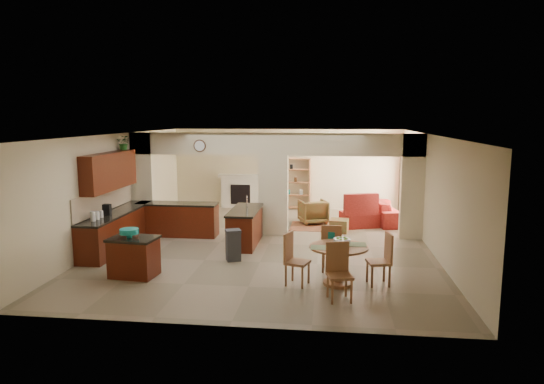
# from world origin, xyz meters

# --- Properties ---
(floor) EXTENTS (10.00, 10.00, 0.00)m
(floor) POSITION_xyz_m (0.00, 0.00, 0.00)
(floor) COLOR #85755C
(floor) RESTS_ON ground
(ceiling) EXTENTS (10.00, 10.00, 0.00)m
(ceiling) POSITION_xyz_m (0.00, 0.00, 2.80)
(ceiling) COLOR white
(ceiling) RESTS_ON wall_back
(wall_back) EXTENTS (8.00, 0.00, 8.00)m
(wall_back) POSITION_xyz_m (0.00, 5.00, 1.40)
(wall_back) COLOR beige
(wall_back) RESTS_ON floor
(wall_front) EXTENTS (8.00, 0.00, 8.00)m
(wall_front) POSITION_xyz_m (0.00, -5.00, 1.40)
(wall_front) COLOR beige
(wall_front) RESTS_ON floor
(wall_left) EXTENTS (0.00, 10.00, 10.00)m
(wall_left) POSITION_xyz_m (-4.00, 0.00, 1.40)
(wall_left) COLOR beige
(wall_left) RESTS_ON floor
(wall_right) EXTENTS (0.00, 10.00, 10.00)m
(wall_right) POSITION_xyz_m (4.00, 0.00, 1.40)
(wall_right) COLOR beige
(wall_right) RESTS_ON floor
(partition_left_pier) EXTENTS (0.60, 0.25, 2.80)m
(partition_left_pier) POSITION_xyz_m (-3.70, 1.00, 1.40)
(partition_left_pier) COLOR beige
(partition_left_pier) RESTS_ON floor
(partition_center_pier) EXTENTS (0.80, 0.25, 2.20)m
(partition_center_pier) POSITION_xyz_m (0.00, 1.00, 1.10)
(partition_center_pier) COLOR beige
(partition_center_pier) RESTS_ON floor
(partition_right_pier) EXTENTS (0.60, 0.25, 2.80)m
(partition_right_pier) POSITION_xyz_m (3.70, 1.00, 1.40)
(partition_right_pier) COLOR beige
(partition_right_pier) RESTS_ON floor
(partition_header) EXTENTS (8.00, 0.25, 0.60)m
(partition_header) POSITION_xyz_m (0.00, 1.00, 2.50)
(partition_header) COLOR beige
(partition_header) RESTS_ON partition_center_pier
(kitchen_counter) EXTENTS (2.52, 3.29, 1.48)m
(kitchen_counter) POSITION_xyz_m (-3.26, -0.25, 0.46)
(kitchen_counter) COLOR #3A1506
(kitchen_counter) RESTS_ON floor
(upper_cabinets) EXTENTS (0.35, 2.40, 0.90)m
(upper_cabinets) POSITION_xyz_m (-3.82, -0.80, 1.92)
(upper_cabinets) COLOR #3A1506
(upper_cabinets) RESTS_ON wall_left
(peninsula) EXTENTS (0.70, 1.85, 0.91)m
(peninsula) POSITION_xyz_m (-0.60, -0.11, 0.46)
(peninsula) COLOR #3A1506
(peninsula) RESTS_ON floor
(wall_clock) EXTENTS (0.34, 0.03, 0.34)m
(wall_clock) POSITION_xyz_m (-2.00, 0.85, 2.45)
(wall_clock) COLOR #502E1A
(wall_clock) RESTS_ON partition_header
(rug) EXTENTS (1.60, 1.30, 0.01)m
(rug) POSITION_xyz_m (1.20, 2.10, 0.01)
(rug) COLOR brown
(rug) RESTS_ON floor
(fireplace) EXTENTS (1.60, 0.35, 1.20)m
(fireplace) POSITION_xyz_m (-1.60, 4.83, 0.61)
(fireplace) COLOR beige
(fireplace) RESTS_ON floor
(shelving_unit) EXTENTS (1.00, 0.32, 1.80)m
(shelving_unit) POSITION_xyz_m (0.35, 4.82, 0.90)
(shelving_unit) COLOR #9A6235
(shelving_unit) RESTS_ON floor
(window_a) EXTENTS (0.02, 0.90, 1.90)m
(window_a) POSITION_xyz_m (3.97, 2.30, 1.20)
(window_a) COLOR white
(window_a) RESTS_ON wall_right
(window_b) EXTENTS (0.02, 0.90, 1.90)m
(window_b) POSITION_xyz_m (3.97, 4.00, 1.20)
(window_b) COLOR white
(window_b) RESTS_ON wall_right
(glazed_door) EXTENTS (0.02, 0.70, 2.10)m
(glazed_door) POSITION_xyz_m (3.97, 3.15, 1.05)
(glazed_door) COLOR white
(glazed_door) RESTS_ON wall_right
(drape_a_left) EXTENTS (0.10, 0.28, 2.30)m
(drape_a_left) POSITION_xyz_m (3.93, 1.70, 1.20)
(drape_a_left) COLOR #3A1817
(drape_a_left) RESTS_ON wall_right
(drape_a_right) EXTENTS (0.10, 0.28, 2.30)m
(drape_a_right) POSITION_xyz_m (3.93, 2.90, 1.20)
(drape_a_right) COLOR #3A1817
(drape_a_right) RESTS_ON wall_right
(drape_b_left) EXTENTS (0.10, 0.28, 2.30)m
(drape_b_left) POSITION_xyz_m (3.93, 3.40, 1.20)
(drape_b_left) COLOR #3A1817
(drape_b_left) RESTS_ON wall_right
(drape_b_right) EXTENTS (0.10, 0.28, 2.30)m
(drape_b_right) POSITION_xyz_m (3.93, 4.60, 1.20)
(drape_b_right) COLOR #3A1817
(drape_b_right) RESTS_ON wall_right
(ceiling_fan) EXTENTS (1.00, 1.00, 0.10)m
(ceiling_fan) POSITION_xyz_m (1.50, 3.00, 2.56)
(ceiling_fan) COLOR white
(ceiling_fan) RESTS_ON ceiling
(kitchen_island) EXTENTS (1.00, 0.76, 0.81)m
(kitchen_island) POSITION_xyz_m (-2.42, -2.85, 0.41)
(kitchen_island) COLOR #3A1506
(kitchen_island) RESTS_ON floor
(teal_bowl) EXTENTS (0.38, 0.38, 0.18)m
(teal_bowl) POSITION_xyz_m (-2.49, -2.87, 0.90)
(teal_bowl) COLOR #138983
(teal_bowl) RESTS_ON kitchen_island
(trash_can) EXTENTS (0.39, 0.36, 0.66)m
(trash_can) POSITION_xyz_m (-0.62, -1.55, 0.33)
(trash_can) COLOR #313033
(trash_can) RESTS_ON floor
(dining_table) EXTENTS (1.13, 1.13, 0.77)m
(dining_table) POSITION_xyz_m (1.72, -2.88, 0.51)
(dining_table) COLOR #9A6235
(dining_table) RESTS_ON floor
(fruit_bowl) EXTENTS (0.33, 0.33, 0.17)m
(fruit_bowl) POSITION_xyz_m (1.78, -2.88, 0.86)
(fruit_bowl) COLOR #62AE25
(fruit_bowl) RESTS_ON dining_table
(sofa) EXTENTS (2.58, 1.44, 0.71)m
(sofa) POSITION_xyz_m (3.30, 3.13, 0.36)
(sofa) COLOR maroon
(sofa) RESTS_ON floor
(chaise) EXTENTS (1.24, 1.13, 0.41)m
(chaise) POSITION_xyz_m (2.45, 2.34, 0.21)
(chaise) COLOR maroon
(chaise) RESTS_ON floor
(armchair) EXTENTS (1.00, 1.01, 0.73)m
(armchair) POSITION_xyz_m (1.05, 2.53, 0.36)
(armchair) COLOR #99341B
(armchair) RESTS_ON floor
(ottoman) EXTENTS (0.57, 0.57, 0.37)m
(ottoman) POSITION_xyz_m (1.81, 1.50, 0.18)
(ottoman) COLOR #99341B
(ottoman) RESTS_ON floor
(plant) EXTENTS (0.36, 0.31, 0.38)m
(plant) POSITION_xyz_m (-3.82, 0.11, 2.56)
(plant) COLOR #144E15
(plant) RESTS_ON upper_cabinets
(chair_north) EXTENTS (0.44, 0.44, 1.02)m
(chair_north) POSITION_xyz_m (1.58, -2.11, 0.55)
(chair_north) COLOR #9A6235
(chair_north) RESTS_ON floor
(chair_east) EXTENTS (0.49, 0.49, 1.02)m
(chair_east) POSITION_xyz_m (2.57, -2.77, 0.55)
(chair_east) COLOR #9A6235
(chair_east) RESTS_ON floor
(chair_south) EXTENTS (0.51, 0.51, 1.02)m
(chair_south) POSITION_xyz_m (1.70, -3.62, 0.55)
(chair_south) COLOR #9A6235
(chair_south) RESTS_ON floor
(chair_west) EXTENTS (0.53, 0.53, 1.02)m
(chair_west) POSITION_xyz_m (0.85, -2.95, 0.55)
(chair_west) COLOR #9A6235
(chair_west) RESTS_ON floor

